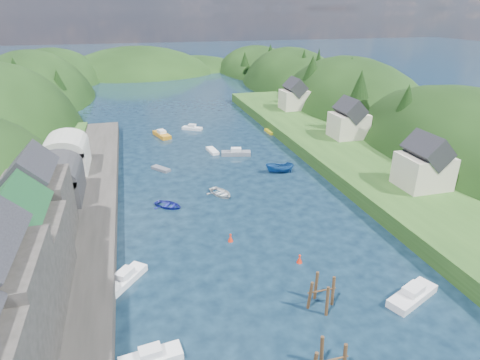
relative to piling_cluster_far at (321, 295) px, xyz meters
name	(u,v)px	position (x,y,z in m)	size (l,w,h in m)	color
ground	(211,157)	(-1.77, 46.03, -1.32)	(600.00, 600.00, 0.00)	black
hillside_left	(5,171)	(-46.77, 71.03, -9.35)	(44.00, 245.56, 52.00)	black
hillside_right	(347,139)	(43.23, 71.03, -8.73)	(36.00, 245.56, 48.00)	black
far_hills	(163,94)	(-0.56, 170.04, -12.12)	(103.00, 68.00, 44.00)	black
hill_trees	(202,89)	(-0.75, 59.23, 9.89)	(91.41, 149.91, 12.37)	black
quay_left	(63,250)	(-25.77, 16.03, -0.32)	(12.00, 110.00, 2.00)	#2D2B28
quayside_buildings	(3,279)	(-27.77, 2.42, 5.77)	(8.00, 35.84, 12.90)	#2D2B28
boat_sheds	(61,163)	(-27.77, 35.03, 3.95)	(7.00, 21.00, 7.50)	#2D2D30
terrace_right	(349,156)	(23.23, 36.03, -0.12)	(16.00, 120.00, 2.40)	#234719
right_bank_cottages	(344,121)	(26.23, 44.37, 4.52)	(9.00, 59.24, 8.41)	beige
piling_cluster_far	(321,295)	(0.00, 0.00, 0.00)	(3.00, 2.82, 3.78)	#382314
channel_buoy_near	(300,259)	(0.93, 7.48, -0.84)	(0.70, 0.70, 1.10)	red
channel_buoy_far	(230,238)	(-5.73, 14.16, -0.84)	(0.70, 0.70, 1.10)	red
moored_boats	(231,217)	(-4.39, 19.44, -0.69)	(37.27, 83.06, 2.40)	silver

